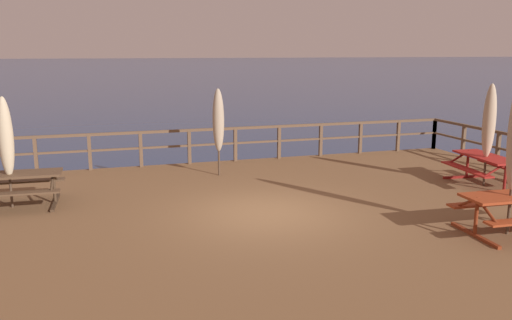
{
  "coord_description": "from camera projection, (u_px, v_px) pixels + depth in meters",
  "views": [
    {
      "loc": [
        -3.42,
        -10.32,
        4.15
      ],
      "look_at": [
        0.0,
        0.84,
        1.71
      ],
      "focal_mm": 36.82,
      "sensor_mm": 36.0,
      "label": 1
    }
  ],
  "objects": [
    {
      "name": "ground_plane",
      "position": [
        267.0,
        244.0,
        11.49
      ],
      "size": [
        600.0,
        600.0,
        0.0
      ],
      "primitive_type": "plane",
      "color": "navy"
    },
    {
      "name": "picnic_table_mid_left",
      "position": [
        512.0,
        205.0,
        9.97
      ],
      "size": [
        1.96,
        1.5,
        0.78
      ],
      "color": "#993819",
      "rests_on": "wooden_deck"
    },
    {
      "name": "patio_umbrella_tall_mid_left",
      "position": [
        6.0,
        138.0,
        11.43
      ],
      "size": [
        0.32,
        0.32,
        2.49
      ],
      "color": "#4C3828",
      "rests_on": "wooden_deck"
    },
    {
      "name": "railing_waterside_far",
      "position": [
        213.0,
        139.0,
        16.31
      ],
      "size": [
        16.23,
        0.1,
        1.09
      ],
      "color": "brown",
      "rests_on": "wooden_deck"
    },
    {
      "name": "picnic_table_front_right",
      "position": [
        486.0,
        164.0,
        13.63
      ],
      "size": [
        1.56,
        2.03,
        0.78
      ],
      "color": "maroon",
      "rests_on": "wooden_deck"
    },
    {
      "name": "patio_umbrella_tall_back_left",
      "position": [
        218.0,
        121.0,
        14.46
      ],
      "size": [
        0.32,
        0.32,
        2.44
      ],
      "color": "#4C3828",
      "rests_on": "wooden_deck"
    },
    {
      "name": "patio_umbrella_tall_front",
      "position": [
        489.0,
        121.0,
        13.31
      ],
      "size": [
        0.32,
        0.32,
        2.64
      ],
      "color": "#4C3828",
      "rests_on": "wooden_deck"
    },
    {
      "name": "wooden_deck",
      "position": [
        267.0,
        228.0,
        11.42
      ],
      "size": [
        16.43,
        11.23,
        0.71
      ],
      "primitive_type": "cube",
      "color": "brown",
      "rests_on": "ground"
    },
    {
      "name": "picnic_table_mid_centre",
      "position": [
        14.0,
        182.0,
        11.7
      ],
      "size": [
        2.07,
        1.48,
        0.78
      ],
      "color": "brown",
      "rests_on": "wooden_deck"
    }
  ]
}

